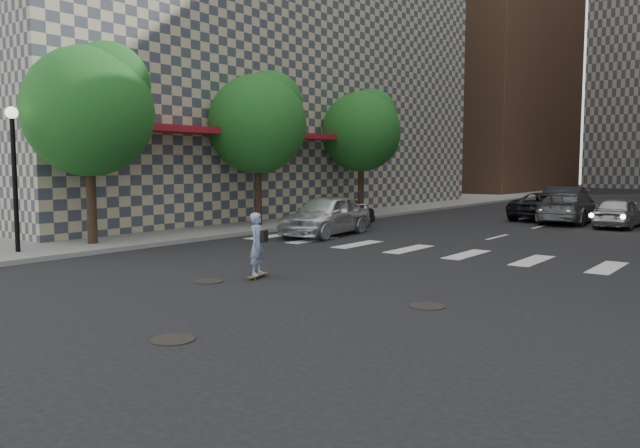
# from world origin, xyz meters

# --- Properties ---
(ground) EXTENTS (160.00, 160.00, 0.00)m
(ground) POSITION_xyz_m (0.00, 0.00, 0.00)
(ground) COLOR black
(ground) RESTS_ON ground
(sidewalk_left) EXTENTS (13.00, 80.00, 0.15)m
(sidewalk_left) POSITION_xyz_m (-14.50, 20.00, 0.07)
(sidewalk_left) COLOR gray
(sidewalk_left) RESTS_ON ground
(building_left) EXTENTS (16.40, 33.00, 25.00)m
(building_left) POSITION_xyz_m (-18.49, 18.48, 12.48)
(building_left) COLOR tan
(building_left) RESTS_ON ground
(tower_left) EXTENTS (18.00, 24.00, 40.00)m
(tower_left) POSITION_xyz_m (-20.00, 55.00, 20.00)
(tower_left) COLOR brown
(tower_left) RESTS_ON ground
(lamppost) EXTENTS (0.36, 0.36, 4.28)m
(lamppost) POSITION_xyz_m (-9.50, 0.50, 2.93)
(lamppost) COLOR black
(lamppost) RESTS_ON sidewalk_left
(tree_a) EXTENTS (4.20, 4.20, 6.60)m
(tree_a) POSITION_xyz_m (-9.45, 3.14, 4.65)
(tree_a) COLOR #382619
(tree_a) RESTS_ON sidewalk_left
(tree_b) EXTENTS (4.20, 4.20, 6.60)m
(tree_b) POSITION_xyz_m (-9.45, 11.14, 4.65)
(tree_b) COLOR #382619
(tree_b) RESTS_ON sidewalk_left
(tree_c) EXTENTS (4.20, 4.20, 6.60)m
(tree_c) POSITION_xyz_m (-9.45, 19.14, 4.65)
(tree_c) COLOR #382619
(tree_c) RESTS_ON sidewalk_left
(manhole_a) EXTENTS (0.70, 0.70, 0.02)m
(manhole_a) POSITION_xyz_m (1.20, -2.50, 0.01)
(manhole_a) COLOR black
(manhole_a) RESTS_ON ground
(manhole_b) EXTENTS (0.70, 0.70, 0.02)m
(manhole_b) POSITION_xyz_m (-2.00, 1.20, 0.01)
(manhole_b) COLOR black
(manhole_b) RESTS_ON ground
(manhole_c) EXTENTS (0.70, 0.70, 0.02)m
(manhole_c) POSITION_xyz_m (3.30, 2.00, 0.01)
(manhole_c) COLOR black
(manhole_c) RESTS_ON ground
(skateboarder) EXTENTS (0.50, 0.82, 1.59)m
(skateboarder) POSITION_xyz_m (-1.40, 2.26, 0.83)
(skateboarder) COLOR brown
(skateboarder) RESTS_ON ground
(silver_sedan) EXTENTS (2.36, 4.82, 1.58)m
(silver_sedan) POSITION_xyz_m (-5.50, 10.54, 0.79)
(silver_sedan) COLOR silver
(silver_sedan) RESTS_ON ground
(traffic_car_a) EXTENTS (1.82, 4.00, 1.27)m
(traffic_car_a) POSITION_xyz_m (-6.50, 13.00, 0.64)
(traffic_car_a) COLOR black
(traffic_car_a) RESTS_ON ground
(traffic_car_b) EXTENTS (2.34, 5.20, 1.48)m
(traffic_car_b) POSITION_xyz_m (0.50, 21.50, 0.74)
(traffic_car_b) COLOR #515458
(traffic_car_b) RESTS_ON ground
(traffic_car_c) EXTENTS (2.71, 5.09, 1.36)m
(traffic_car_c) POSITION_xyz_m (-0.83, 22.59, 0.68)
(traffic_car_c) COLOR black
(traffic_car_c) RESTS_ON ground
(traffic_car_d) EXTENTS (1.60, 3.93, 1.34)m
(traffic_car_d) POSITION_xyz_m (2.85, 20.66, 0.67)
(traffic_car_d) COLOR #9FA1A5
(traffic_car_d) RESTS_ON ground
(traffic_car_e) EXTENTS (2.19, 5.08, 1.62)m
(traffic_car_e) POSITION_xyz_m (-0.30, 24.00, 0.81)
(traffic_car_e) COLOR black
(traffic_car_e) RESTS_ON ground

